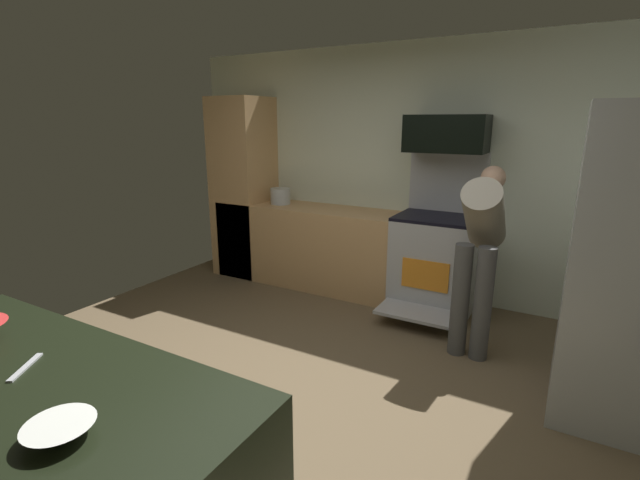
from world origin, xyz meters
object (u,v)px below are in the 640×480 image
(mixing_bowl_large, at_px, (60,431))
(oven_range, at_px, (435,259))
(person_cook, at_px, (480,244))
(stock_pot, at_px, (280,196))
(microwave, at_px, (447,134))

(mixing_bowl_large, bearing_deg, oven_range, 87.23)
(person_cook, height_order, stock_pot, person_cook)
(microwave, distance_m, mixing_bowl_large, 3.78)
(person_cook, xyz_separation_m, mixing_bowl_large, (-0.68, -2.95, 0.03))
(mixing_bowl_large, bearing_deg, person_cook, 76.96)
(oven_range, xyz_separation_m, stock_pot, (-1.84, 0.01, 0.48))
(oven_range, height_order, stock_pot, oven_range)
(person_cook, bearing_deg, microwave, 124.70)
(mixing_bowl_large, relative_size, stock_pot, 0.92)
(mixing_bowl_large, bearing_deg, stock_pot, 114.74)
(person_cook, bearing_deg, mixing_bowl_large, -103.04)
(microwave, relative_size, person_cook, 0.50)
(oven_range, bearing_deg, stock_pot, 179.59)
(mixing_bowl_large, bearing_deg, microwave, 87.30)
(oven_range, bearing_deg, mixing_bowl_large, -92.77)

